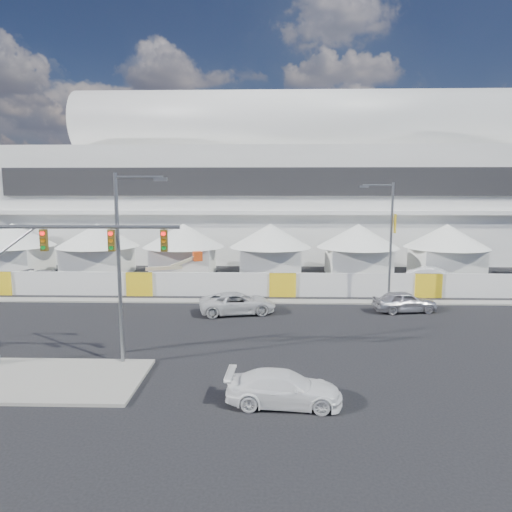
{
  "coord_description": "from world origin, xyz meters",
  "views": [
    {
      "loc": [
        4.83,
        -22.82,
        8.73
      ],
      "look_at": [
        3.91,
        10.0,
        4.05
      ],
      "focal_mm": 32.0,
      "sensor_mm": 36.0,
      "label": 1
    }
  ],
  "objects_px": {
    "lot_car_c": "(49,279)",
    "boom_lift": "(159,278)",
    "traffic_mast": "(25,279)",
    "streetlight_curb": "(388,234)",
    "pickup_near": "(284,388)",
    "lot_car_a": "(435,277)",
    "sedan_silver": "(405,301)",
    "lot_car_b": "(507,278)",
    "streetlight_median": "(124,256)",
    "pickup_curb": "(238,303)"
  },
  "relations": [
    {
      "from": "pickup_near",
      "to": "streetlight_curb",
      "type": "xyz_separation_m",
      "value": [
        8.59,
        17.5,
        4.75
      ]
    },
    {
      "from": "streetlight_median",
      "to": "lot_car_a",
      "type": "bearing_deg",
      "value": 41.8
    },
    {
      "from": "pickup_curb",
      "to": "pickup_near",
      "type": "bearing_deg",
      "value": 179.9
    },
    {
      "from": "lot_car_c",
      "to": "streetlight_median",
      "type": "height_order",
      "value": "streetlight_median"
    },
    {
      "from": "streetlight_median",
      "to": "boom_lift",
      "type": "xyz_separation_m",
      "value": [
        -2.82,
        18.53,
        -4.74
      ]
    },
    {
      "from": "lot_car_b",
      "to": "boom_lift",
      "type": "distance_m",
      "value": 31.92
    },
    {
      "from": "lot_car_c",
      "to": "lot_car_a",
      "type": "bearing_deg",
      "value": -75.09
    },
    {
      "from": "lot_car_a",
      "to": "boom_lift",
      "type": "height_order",
      "value": "boom_lift"
    },
    {
      "from": "boom_lift",
      "to": "pickup_curb",
      "type": "bearing_deg",
      "value": -69.29
    },
    {
      "from": "traffic_mast",
      "to": "sedan_silver",
      "type": "bearing_deg",
      "value": 27.21
    },
    {
      "from": "pickup_curb",
      "to": "boom_lift",
      "type": "height_order",
      "value": "boom_lift"
    },
    {
      "from": "pickup_near",
      "to": "lot_car_c",
      "type": "distance_m",
      "value": 30.8
    },
    {
      "from": "pickup_curb",
      "to": "lot_car_a",
      "type": "distance_m",
      "value": 20.57
    },
    {
      "from": "pickup_near",
      "to": "lot_car_b",
      "type": "distance_m",
      "value": 32.02
    },
    {
      "from": "lot_car_c",
      "to": "streetlight_median",
      "type": "relative_size",
      "value": 0.55
    },
    {
      "from": "pickup_near",
      "to": "streetlight_curb",
      "type": "height_order",
      "value": "streetlight_curb"
    },
    {
      "from": "streetlight_median",
      "to": "boom_lift",
      "type": "distance_m",
      "value": 19.33
    },
    {
      "from": "traffic_mast",
      "to": "pickup_near",
      "type": "bearing_deg",
      "value": -16.28
    },
    {
      "from": "lot_car_b",
      "to": "boom_lift",
      "type": "height_order",
      "value": "boom_lift"
    },
    {
      "from": "lot_car_a",
      "to": "streetlight_curb",
      "type": "height_order",
      "value": "streetlight_curb"
    },
    {
      "from": "lot_car_b",
      "to": "lot_car_a",
      "type": "bearing_deg",
      "value": 80.6
    },
    {
      "from": "streetlight_median",
      "to": "boom_lift",
      "type": "bearing_deg",
      "value": 98.65
    },
    {
      "from": "pickup_near",
      "to": "lot_car_a",
      "type": "xyz_separation_m",
      "value": [
        14.87,
        24.47,
        0.13
      ]
    },
    {
      "from": "lot_car_c",
      "to": "streetlight_median",
      "type": "bearing_deg",
      "value": -132.82
    },
    {
      "from": "lot_car_a",
      "to": "pickup_near",
      "type": "bearing_deg",
      "value": 173.17
    },
    {
      "from": "lot_car_c",
      "to": "boom_lift",
      "type": "height_order",
      "value": "boom_lift"
    },
    {
      "from": "pickup_near",
      "to": "pickup_curb",
      "type": "bearing_deg",
      "value": 14.99
    },
    {
      "from": "boom_lift",
      "to": "lot_car_a",
      "type": "bearing_deg",
      "value": -17.15
    },
    {
      "from": "lot_car_b",
      "to": "streetlight_median",
      "type": "height_order",
      "value": "streetlight_median"
    },
    {
      "from": "pickup_curb",
      "to": "pickup_near",
      "type": "distance_m",
      "value": 14.34
    },
    {
      "from": "lot_car_a",
      "to": "streetlight_curb",
      "type": "xyz_separation_m",
      "value": [
        -6.28,
        -6.97,
        4.62
      ]
    },
    {
      "from": "traffic_mast",
      "to": "streetlight_curb",
      "type": "xyz_separation_m",
      "value": [
        21.08,
        13.85,
        0.95
      ]
    },
    {
      "from": "sedan_silver",
      "to": "pickup_near",
      "type": "distance_m",
      "value": 17.49
    },
    {
      "from": "pickup_near",
      "to": "streetlight_median",
      "type": "relative_size",
      "value": 0.5
    },
    {
      "from": "lot_car_a",
      "to": "boom_lift",
      "type": "bearing_deg",
      "value": 118.37
    },
    {
      "from": "lot_car_c",
      "to": "boom_lift",
      "type": "xyz_separation_m",
      "value": [
        10.19,
        0.02,
        0.08
      ]
    },
    {
      "from": "sedan_silver",
      "to": "boom_lift",
      "type": "height_order",
      "value": "boom_lift"
    },
    {
      "from": "pickup_curb",
      "to": "lot_car_a",
      "type": "relative_size",
      "value": 1.09
    },
    {
      "from": "sedan_silver",
      "to": "lot_car_a",
      "type": "height_order",
      "value": "lot_car_a"
    },
    {
      "from": "pickup_curb",
      "to": "pickup_near",
      "type": "height_order",
      "value": "pickup_curb"
    },
    {
      "from": "traffic_mast",
      "to": "streetlight_curb",
      "type": "relative_size",
      "value": 1.07
    },
    {
      "from": "lot_car_c",
      "to": "streetlight_curb",
      "type": "relative_size",
      "value": 0.56
    },
    {
      "from": "streetlight_curb",
      "to": "lot_car_a",
      "type": "bearing_deg",
      "value": 47.96
    },
    {
      "from": "lot_car_b",
      "to": "streetlight_median",
      "type": "xyz_separation_m",
      "value": [
        -29.08,
        -19.73,
        4.79
      ]
    },
    {
      "from": "streetlight_curb",
      "to": "traffic_mast",
      "type": "bearing_deg",
      "value": -146.69
    },
    {
      "from": "pickup_curb",
      "to": "lot_car_c",
      "type": "bearing_deg",
      "value": 52.61
    },
    {
      "from": "sedan_silver",
      "to": "traffic_mast",
      "type": "height_order",
      "value": "traffic_mast"
    },
    {
      "from": "streetlight_curb",
      "to": "boom_lift",
      "type": "xyz_separation_m",
      "value": [
        -19.21,
        5.23,
        -4.6
      ]
    },
    {
      "from": "pickup_curb",
      "to": "streetlight_curb",
      "type": "bearing_deg",
      "value": -84.88
    },
    {
      "from": "pickup_near",
      "to": "lot_car_c",
      "type": "height_order",
      "value": "lot_car_c"
    }
  ]
}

